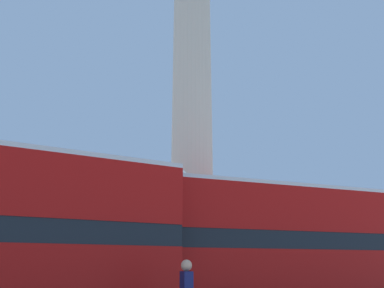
% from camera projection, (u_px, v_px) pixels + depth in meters
% --- Properties ---
extents(monument_column, '(4.92, 4.92, 21.45)m').
position_uv_depth(monument_column, '(192.00, 120.00, 18.75)').
color(monument_column, '#BCB29E').
rests_on(monument_column, ground_plane).
extents(bus_b, '(10.30, 3.19, 4.21)m').
position_uv_depth(bus_b, '(305.00, 244.00, 13.03)').
color(bus_b, '#A80F0C').
rests_on(bus_b, ground_plane).
extents(equestrian_statue, '(3.63, 2.88, 6.25)m').
position_uv_depth(equestrian_statue, '(323.00, 262.00, 24.04)').
color(equestrian_statue, '#BCB29E').
rests_on(equestrian_statue, ground_plane).
extents(street_lamp, '(0.50, 0.50, 5.08)m').
position_uv_depth(street_lamp, '(180.00, 219.00, 13.51)').
color(street_lamp, black).
rests_on(street_lamp, ground_plane).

